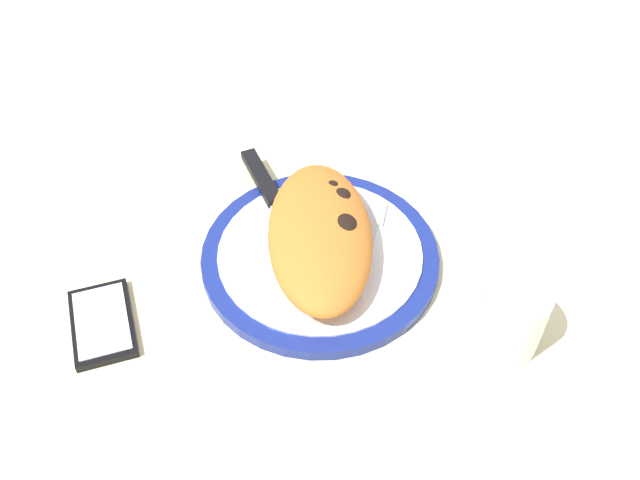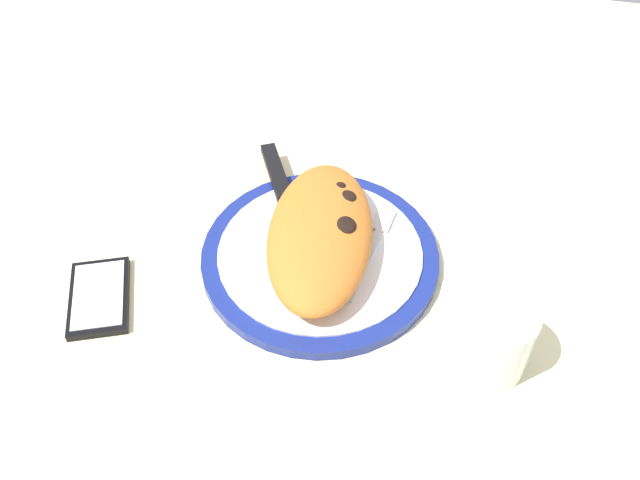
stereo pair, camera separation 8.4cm
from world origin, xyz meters
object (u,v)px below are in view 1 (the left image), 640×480
knife (269,192)px  water_glass (508,320)px  smartphone (102,323)px  plate (320,256)px  calzone (323,234)px  fork (371,238)px

knife → water_glass: water_glass is taller
smartphone → water_glass: bearing=-88.1°
knife → plate: bearing=-141.7°
calzone → knife: calzone is taller
fork → smartphone: fork is taller
calzone → smartphone: calzone is taller
calzone → fork: size_ratio=1.62×
plate → knife: knife is taller
smartphone → water_glass: size_ratio=1.47×
knife → water_glass: 34.80cm
fork → smartphone: 33.41cm
plate → fork: 6.76cm
plate → fork: fork is taller
knife → water_glass: bearing=-124.3°
calzone → fork: bearing=-68.6°
fork → water_glass: 19.88cm
plate → smartphone: bearing=116.1°
fork → smartphone: size_ratio=1.24×
knife → fork: bearing=-116.7°
calzone → smartphone: size_ratio=2.02×
plate → calzone: size_ratio=1.13×
plate → calzone: bearing=-54.8°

